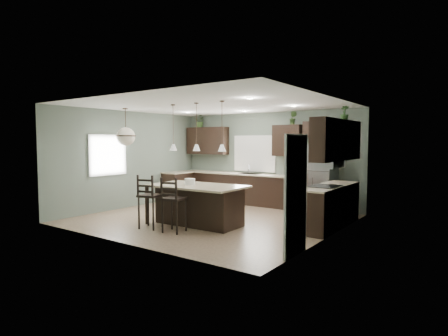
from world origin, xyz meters
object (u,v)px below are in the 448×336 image
serving_dish (190,182)px  bar_stool_left (151,201)px  refrigerator (318,178)px  bar_stool_center (174,205)px  plant_back_left (200,121)px  kitchen_island (197,205)px

serving_dish → bar_stool_left: 1.02m
refrigerator → bar_stool_center: refrigerator is taller
plant_back_left → serving_dish: bearing=-54.1°
bar_stool_left → bar_stool_center: bearing=-10.3°
refrigerator → bar_stool_left: size_ratio=1.54×
serving_dish → bar_stool_center: 0.94m
bar_stool_center → plant_back_left: size_ratio=2.76×
refrigerator → kitchen_island: refrigerator is taller
bar_stool_center → kitchen_island: bearing=83.8°
bar_stool_left → kitchen_island: bearing=40.3°
bar_stool_left → plant_back_left: bearing=101.7°
plant_back_left → bar_stool_left: bearing=-64.6°
refrigerator → serving_dish: size_ratio=7.71×
serving_dish → plant_back_left: plant_back_left is taller
bar_stool_left → bar_stool_center: 0.67m
bar_stool_center → plant_back_left: 5.28m
serving_dish → bar_stool_left: (-0.42, -0.84, -0.40)m
bar_stool_left → plant_back_left: 5.01m
serving_dish → bar_stool_left: size_ratio=0.20×
bar_stool_center → bar_stool_left: bearing=173.4°
serving_dish → plant_back_left: 4.38m
kitchen_island → bar_stool_left: size_ratio=1.84×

